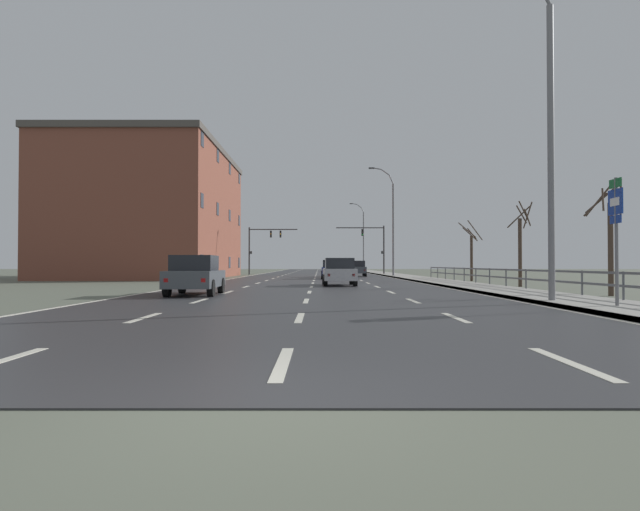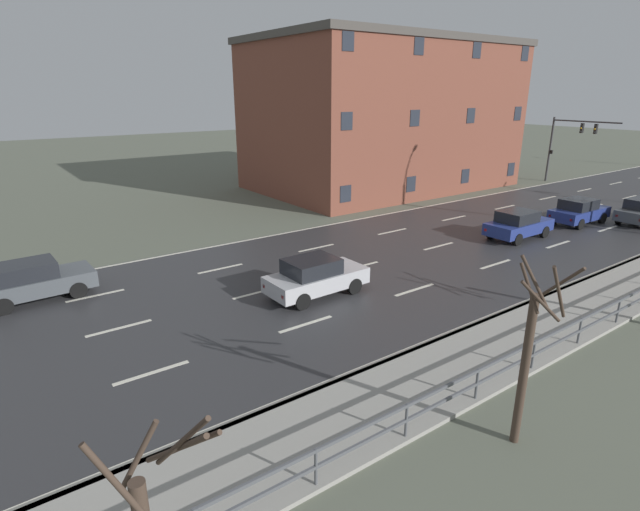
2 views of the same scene
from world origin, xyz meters
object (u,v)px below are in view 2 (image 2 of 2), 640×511
object	(u,v)px
traffic_signal_left	(568,138)
car_far_left	(518,224)
car_far_right	(579,211)
car_distant	(34,281)
car_near_right	(315,276)
brick_building	(383,115)

from	to	relation	value
traffic_signal_left	car_far_left	world-z (taller)	traffic_signal_left
car_far_right	car_far_left	bearing A→B (deg)	-92.05
traffic_signal_left	car_distant	distance (m)	41.50
car_near_right	car_distant	size ratio (longest dim) A/B	0.99
car_far_left	car_distant	bearing A→B (deg)	-104.55
car_far_left	car_near_right	bearing A→B (deg)	-89.74
car_near_right	car_distant	world-z (taller)	same
traffic_signal_left	car_near_right	size ratio (longest dim) A/B	1.40
car_distant	car_far_right	xyz separation A→B (m)	(6.24, 28.64, 0.00)
brick_building	traffic_signal_left	bearing A→B (deg)	58.44
brick_building	car_far_right	bearing A→B (deg)	3.90
car_far_left	brick_building	bearing A→B (deg)	164.09
car_near_right	car_far_left	world-z (taller)	same
traffic_signal_left	brick_building	distance (m)	16.35
car_far_right	brick_building	world-z (taller)	brick_building
car_near_right	car_far_right	size ratio (longest dim) A/B	1.00
car_far_right	brick_building	distance (m)	17.47
car_far_right	car_distant	bearing A→B (deg)	-101.19
car_distant	car_far_left	world-z (taller)	same
traffic_signal_left	brick_building	world-z (taller)	brick_building
traffic_signal_left	car_far_right	xyz separation A→B (m)	(8.19, -12.69, -3.10)
car_distant	car_far_left	size ratio (longest dim) A/B	1.02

